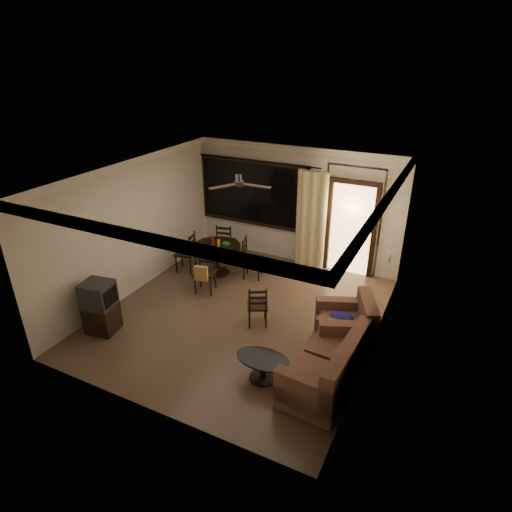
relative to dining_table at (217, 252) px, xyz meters
The scene contains 12 objects.
ground 1.94m from the dining_table, 44.40° to the right, with size 5.50×5.50×0.00m, color #7F6651.
room_shell 2.35m from the dining_table, 13.88° to the left, with size 5.50×6.70×5.50m.
dining_table is the anchor object (origin of this frame).
dining_chair_west 0.79m from the dining_table, 163.92° to the right, with size 0.51×0.51×0.95m.
dining_chair_east 0.88m from the dining_table, 13.98° to the left, with size 0.51×0.51×0.95m.
dining_chair_south 0.89m from the dining_table, 76.06° to the right, with size 0.51×0.55×0.95m.
dining_chair_north 0.83m from the dining_table, 104.20° to the left, with size 0.51×0.51×0.95m.
tv_cabinet 2.96m from the dining_table, 104.10° to the right, with size 0.60×0.56×1.00m.
sofa 4.24m from the dining_table, 35.65° to the right, with size 1.00×1.72×0.89m.
armchair 3.70m from the dining_table, 21.71° to the right, with size 1.22×1.22×0.94m.
coffee_table 3.70m from the dining_table, 47.86° to the right, with size 0.89×0.53×0.39m.
side_chair 2.27m from the dining_table, 39.47° to the right, with size 0.51×0.51×0.85m.
Camera 1 is at (3.38, -6.21, 4.69)m, focal length 30.00 mm.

